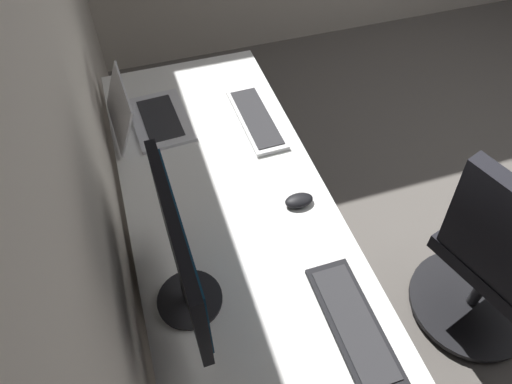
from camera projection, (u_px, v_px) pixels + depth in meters
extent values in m
cube|color=beige|center=(52.00, 105.00, 1.15)|extent=(4.72, 0.10, 2.60)
cube|color=white|center=(242.00, 240.00, 1.60)|extent=(2.13, 0.73, 0.03)
cylinder|color=silver|center=(244.00, 119.00, 2.55)|extent=(0.05, 0.05, 0.70)
cylinder|color=silver|center=(133.00, 142.00, 2.43)|extent=(0.05, 0.05, 0.70)
cube|color=white|center=(236.00, 289.00, 1.88)|extent=(0.40, 0.50, 0.69)
cube|color=silver|center=(294.00, 272.00, 1.93)|extent=(0.37, 0.01, 0.61)
cylinder|color=black|center=(190.00, 299.00, 1.43)|extent=(0.20, 0.20, 0.01)
cylinder|color=black|center=(188.00, 290.00, 1.39)|extent=(0.04, 0.04, 0.10)
cube|color=black|center=(179.00, 250.00, 1.22)|extent=(0.51, 0.04, 0.33)
cube|color=navy|center=(185.00, 249.00, 1.22)|extent=(0.47, 0.02, 0.29)
cube|color=silver|center=(160.00, 120.00, 1.96)|extent=(0.36, 0.24, 0.01)
cube|color=#262628|center=(160.00, 118.00, 1.96)|extent=(0.29, 0.16, 0.00)
cube|color=silver|center=(119.00, 108.00, 1.85)|extent=(0.35, 0.11, 0.20)
cube|color=black|center=(119.00, 108.00, 1.85)|extent=(0.32, 0.09, 0.17)
cube|color=silver|center=(256.00, 119.00, 1.96)|extent=(0.42, 0.15, 0.02)
cube|color=#2D2D30|center=(256.00, 117.00, 1.96)|extent=(0.38, 0.12, 0.00)
cube|color=black|center=(354.00, 324.00, 1.37)|extent=(0.42, 0.14, 0.02)
cube|color=#2D2D30|center=(354.00, 322.00, 1.36)|extent=(0.38, 0.11, 0.00)
ellipsoid|color=black|center=(299.00, 200.00, 1.67)|extent=(0.06, 0.10, 0.03)
cube|color=black|center=(507.00, 254.00, 1.86)|extent=(0.54, 0.53, 0.07)
cube|color=black|center=(503.00, 237.00, 1.57)|extent=(0.42, 0.24, 0.50)
cylinder|color=black|center=(486.00, 281.00, 2.03)|extent=(0.05, 0.05, 0.37)
cylinder|color=black|center=(470.00, 303.00, 2.18)|extent=(0.56, 0.56, 0.03)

